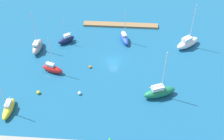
% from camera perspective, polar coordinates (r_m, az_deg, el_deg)
% --- Properties ---
extents(water, '(160.00, 160.00, 0.00)m').
position_cam_1_polar(water, '(80.67, 0.24, 1.62)').
color(water, '#19567F').
rests_on(water, ground).
extents(pier_dock, '(23.49, 2.34, 0.61)m').
position_cam_1_polar(pier_dock, '(94.54, 1.68, 8.69)').
color(pier_dock, olive).
rests_on(pier_dock, ground).
extents(sailboat_green_inner_mooring, '(8.31, 5.09, 13.37)m').
position_cam_1_polar(sailboat_green_inner_mooring, '(71.36, 9.12, -4.18)').
color(sailboat_green_inner_mooring, '#19724C').
rests_on(sailboat_green_inner_mooring, water).
extents(sailboat_navy_center_basin, '(5.18, 4.68, 7.70)m').
position_cam_1_polar(sailboat_navy_center_basin, '(87.81, -8.80, 5.84)').
color(sailboat_navy_center_basin, '#141E4C').
rests_on(sailboat_navy_center_basin, water).
extents(sailboat_red_outer_mooring, '(6.05, 3.39, 11.06)m').
position_cam_1_polar(sailboat_red_outer_mooring, '(78.31, -11.43, 0.26)').
color(sailboat_red_outer_mooring, red).
rests_on(sailboat_red_outer_mooring, water).
extents(sailboat_gray_off_beacon, '(2.36, 6.73, 12.28)m').
position_cam_1_polar(sailboat_gray_off_beacon, '(86.32, -14.21, 4.42)').
color(sailboat_gray_off_beacon, gray).
rests_on(sailboat_gray_off_beacon, water).
extents(sailboat_yellow_mid_basin, '(1.99, 6.39, 10.41)m').
position_cam_1_polar(sailboat_yellow_mid_basin, '(71.50, -19.33, -6.99)').
color(sailboat_yellow_mid_basin, yellow).
rests_on(sailboat_yellow_mid_basin, water).
extents(sailboat_blue_lone_north, '(3.77, 6.46, 10.20)m').
position_cam_1_polar(sailboat_blue_lone_north, '(87.49, 2.38, 6.16)').
color(sailboat_blue_lone_north, '#2347B2').
rests_on(sailboat_blue_lone_north, water).
extents(sailboat_white_along_channel, '(7.81, 7.01, 13.57)m').
position_cam_1_polar(sailboat_white_along_channel, '(87.79, 14.38, 5.15)').
color(sailboat_white_along_channel, white).
rests_on(sailboat_white_along_channel, water).
extents(mooring_buoy_orange, '(0.71, 0.71, 0.71)m').
position_cam_1_polar(mooring_buoy_orange, '(78.75, -4.22, 0.62)').
color(mooring_buoy_orange, orange).
rests_on(mooring_buoy_orange, water).
extents(mooring_buoy_yellow, '(0.87, 0.87, 0.87)m').
position_cam_1_polar(mooring_buoy_yellow, '(73.88, -14.02, -4.22)').
color(mooring_buoy_yellow, yellow).
rests_on(mooring_buoy_yellow, water).
extents(mooring_buoy_white, '(0.82, 0.82, 0.82)m').
position_cam_1_polar(mooring_buoy_white, '(71.99, -6.28, -4.46)').
color(mooring_buoy_white, white).
rests_on(mooring_buoy_white, water).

